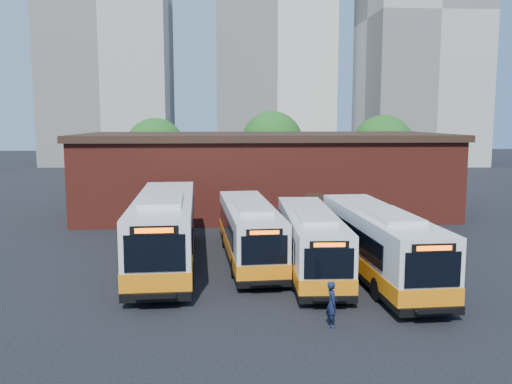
{
  "coord_description": "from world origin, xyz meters",
  "views": [
    {
      "loc": [
        -3.52,
        -23.12,
        7.54
      ],
      "look_at": [
        -1.57,
        6.13,
        3.57
      ],
      "focal_mm": 38.0,
      "sensor_mm": 36.0,
      "label": 1
    }
  ],
  "objects": [
    {
      "name": "tower_center",
      "position": [
        7.0,
        86.0,
        30.34
      ],
      "size": [
        22.0,
        20.0,
        61.2
      ],
      "color": "silver",
      "rests_on": "ground"
    },
    {
      "name": "depot_building",
      "position": [
        0.0,
        20.0,
        3.26
      ],
      "size": [
        28.6,
        12.6,
        6.4
      ],
      "color": "maroon",
      "rests_on": "ground"
    },
    {
      "name": "transit_worker",
      "position": [
        0.51,
        -4.34,
        0.84
      ],
      "size": [
        0.41,
        0.62,
        1.69
      ],
      "primitive_type": "imported",
      "rotation": [
        0.0,
        0.0,
        1.58
      ],
      "color": "#121A33",
      "rests_on": "ground"
    },
    {
      "name": "bus_east",
      "position": [
        3.99,
        1.66,
        1.54
      ],
      "size": [
        3.12,
        12.53,
        3.39
      ],
      "rotation": [
        0.0,
        0.0,
        0.05
      ],
      "color": "silver",
      "rests_on": "ground"
    },
    {
      "name": "ground",
      "position": [
        0.0,
        0.0,
        0.0
      ],
      "size": [
        220.0,
        220.0,
        0.0
      ],
      "primitive_type": "plane",
      "color": "black"
    },
    {
      "name": "tree_mid",
      "position": [
        2.0,
        34.0,
        5.08
      ],
      "size": [
        6.56,
        6.56,
        8.36
      ],
      "color": "#382314",
      "rests_on": "ground"
    },
    {
      "name": "bus_midwest",
      "position": [
        -2.0,
        5.22,
        1.45
      ],
      "size": [
        3.15,
        11.87,
        3.2
      ],
      "rotation": [
        0.0,
        0.0,
        0.06
      ],
      "color": "silver",
      "rests_on": "ground"
    },
    {
      "name": "tree_east",
      "position": [
        13.0,
        31.0,
        4.83
      ],
      "size": [
        6.24,
        6.24,
        7.96
      ],
      "color": "#382314",
      "rests_on": "ground"
    },
    {
      "name": "bus_west",
      "position": [
        -6.39,
        4.57,
        1.72
      ],
      "size": [
        3.44,
        14.05,
        3.8
      ],
      "rotation": [
        0.0,
        0.0,
        0.04
      ],
      "color": "silver",
      "rests_on": "ground"
    },
    {
      "name": "tower_right",
      "position": [
        30.0,
        68.0,
        24.34
      ],
      "size": [
        18.0,
        18.0,
        49.2
      ],
      "color": "#B1ABA2",
      "rests_on": "ground"
    },
    {
      "name": "bus_mideast",
      "position": [
        0.91,
        2.89,
        1.42
      ],
      "size": [
        2.73,
        11.56,
        3.13
      ],
      "rotation": [
        0.0,
        0.0,
        -0.03
      ],
      "color": "silver",
      "rests_on": "ground"
    },
    {
      "name": "tree_west",
      "position": [
        -10.0,
        32.0,
        4.64
      ],
      "size": [
        6.0,
        6.0,
        7.65
      ],
      "color": "#382314",
      "rests_on": "ground"
    }
  ]
}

